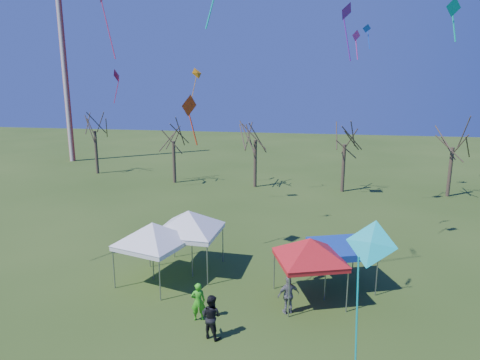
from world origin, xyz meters
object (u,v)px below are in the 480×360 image
object	(u,v)px
tree_0	(94,116)
tent_white_mid	(188,215)
tree_2	(255,123)
person_grey	(289,295)
tent_red	(310,242)
person_dark	(211,316)
tree_4	(455,129)
tent_white_west	(152,227)
tree_3	(346,127)
radio_mast	(64,62)
tree_1	(173,126)
tent_blue	(341,248)
person_green	(198,301)

from	to	relation	value
tree_0	tent_white_mid	size ratio (longest dim) A/B	1.88
tree_2	person_grey	xyz separation A→B (m)	(4.99, -23.16, -5.41)
tent_red	person_dark	bearing A→B (deg)	-134.86
tree_0	person_grey	distance (m)	35.59
tree_4	tent_white_mid	xyz separation A→B (m)	(-18.40, -19.28, -2.86)
tent_white_west	person_grey	xyz separation A→B (m)	(7.02, -1.77, -2.16)
tree_4	tent_white_west	bearing A→B (deg)	-133.23
tree_3	person_grey	size ratio (longest dim) A/B	4.51
radio_mast	tree_0	size ratio (longest dim) A/B	2.96
tent_white_west	tree_2	bearing A→B (deg)	84.57
radio_mast	tree_3	xyz separation A→B (m)	(34.03, -9.96, -6.42)
tree_2	tree_1	bearing A→B (deg)	178.15
tree_2	tent_white_mid	world-z (taller)	tree_2
tent_white_west	person_grey	distance (m)	7.55
tree_1	tree_2	size ratio (longest dim) A/B	0.92
tent_white_mid	tree_3	bearing A→B (deg)	64.83
tree_4	tent_red	distance (m)	24.69
tree_3	person_dark	bearing A→B (deg)	-104.12
tree_0	tree_2	bearing A→B (deg)	-9.24
person_grey	tent_red	bearing A→B (deg)	-148.61
tent_white_mid	person_dark	distance (m)	6.92
tent_white_west	tent_red	bearing A→B (deg)	-2.85
tent_blue	tree_2	bearing A→B (deg)	110.21
person_grey	person_green	bearing A→B (deg)	-8.57
tree_1	tree_4	xyz separation A→B (m)	(26.12, -0.65, 0.27)
tree_3	tent_red	size ratio (longest dim) A/B	2.06
tree_2	tent_blue	bearing A→B (deg)	-69.79
radio_mast	tent_red	bearing A→B (deg)	-44.94
tent_white_mid	person_grey	world-z (taller)	tent_white_mid
tent_white_mid	person_dark	bearing A→B (deg)	-65.32
tent_white_west	tent_blue	bearing A→B (deg)	8.42
tree_2	tent_white_west	world-z (taller)	tree_2
radio_mast	tree_1	bearing A→B (deg)	-28.48
tree_3	tree_0	bearing A→B (deg)	172.92
tree_0	tree_4	distance (m)	36.36
tree_3	person_grey	bearing A→B (deg)	-98.51
tree_0	tree_4	bearing A→B (deg)	-5.34
tree_0	tree_1	size ratio (longest dim) A/B	1.12
tree_2	tree_4	distance (m)	17.73
person_dark	tent_white_mid	bearing A→B (deg)	-45.68
tree_3	tent_white_mid	bearing A→B (deg)	-115.17
person_dark	tent_red	bearing A→B (deg)	-115.22
tree_0	tree_4	xyz separation A→B (m)	(36.20, -3.38, -0.43)
tent_white_mid	tent_blue	world-z (taller)	tent_white_mid
tent_white_west	tent_red	distance (m)	7.88
tree_1	tree_4	bearing A→B (deg)	-1.42
tree_3	tree_2	bearing A→B (deg)	177.73
tree_2	tent_blue	distance (m)	21.74
tree_4	tree_3	bearing A→B (deg)	179.74
person_dark	tent_white_west	bearing A→B (deg)	-26.15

